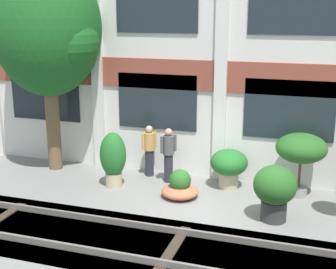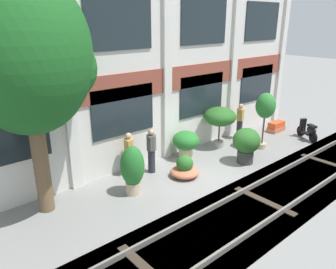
# 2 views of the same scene
# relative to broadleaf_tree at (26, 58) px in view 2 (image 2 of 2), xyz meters

# --- Properties ---
(ground_plane) EXTENTS (80.00, 80.00, 0.00)m
(ground_plane) POSITION_rel_broadleaf_tree_xyz_m (5.20, -1.68, -4.34)
(ground_plane) COLOR gray
(apartment_facade) EXTENTS (16.01, 0.64, 7.26)m
(apartment_facade) POSITION_rel_broadleaf_tree_xyz_m (5.20, 0.96, -0.72)
(apartment_facade) COLOR silver
(apartment_facade) RESTS_ON ground
(rail_tracks) EXTENTS (23.65, 2.80, 0.43)m
(rail_tracks) POSITION_rel_broadleaf_tree_xyz_m (5.20, -3.89, -4.47)
(rail_tracks) COLOR #5B5449
(rail_tracks) RESTS_ON ground
(broadleaf_tree) EXTENTS (3.46, 3.29, 6.54)m
(broadleaf_tree) POSITION_rel_broadleaf_tree_xyz_m (0.00, 0.00, 0.00)
(broadleaf_tree) COLOR brown
(broadleaf_tree) RESTS_ON ground
(potted_plant_wide_bowl) EXTENTS (1.02, 1.02, 0.78)m
(potted_plant_wide_bowl) POSITION_rel_broadleaf_tree_xyz_m (4.51, -1.07, -4.05)
(potted_plant_wide_bowl) COLOR #B76647
(potted_plant_wide_bowl) RESTS_ON ground
(potted_plant_square_trough) EXTENTS (1.01, 0.50, 0.49)m
(potted_plant_square_trough) POSITION_rel_broadleaf_tree_xyz_m (11.34, -0.46, -4.11)
(potted_plant_square_trough) COLOR #B76647
(potted_plant_square_trough) RESTS_ON ground
(potted_plant_glazed_jar) EXTENTS (0.76, 0.76, 1.61)m
(potted_plant_glazed_jar) POSITION_rel_broadleaf_tree_xyz_m (2.45, -0.87, -3.43)
(potted_plant_glazed_jar) COLOR tan
(potted_plant_glazed_jar) RESTS_ON ground
(potted_plant_stone_basin) EXTENTS (1.04, 1.04, 1.39)m
(potted_plant_stone_basin) POSITION_rel_broadleaf_tree_xyz_m (7.09, -1.75, -3.53)
(potted_plant_stone_basin) COLOR #333333
(potted_plant_stone_basin) RESTS_ON ground
(potted_plant_terracotta_small) EXTENTS (0.82, 0.82, 2.42)m
(potted_plant_terracotta_small) POSITION_rel_broadleaf_tree_xyz_m (8.86, -1.30, -2.55)
(potted_plant_terracotta_small) COLOR tan
(potted_plant_terracotta_small) RESTS_ON ground
(potted_plant_tall_urn) EXTENTS (1.37, 1.37, 1.77)m
(potted_plant_tall_urn) POSITION_rel_broadleaf_tree_xyz_m (7.58, 0.02, -3.01)
(potted_plant_tall_urn) COLOR gray
(potted_plant_tall_urn) RESTS_ON ground
(potted_plant_ribbed_drum) EXTENTS (1.06, 1.06, 1.13)m
(potted_plant_ribbed_drum) POSITION_rel_broadleaf_tree_xyz_m (5.63, 0.05, -3.66)
(potted_plant_ribbed_drum) COLOR tan
(potted_plant_ribbed_drum) RESTS_ON ground
(scooter_near_curb) EXTENTS (0.76, 1.28, 0.98)m
(scooter_near_curb) POSITION_rel_broadleaf_tree_xyz_m (11.37, -2.07, -3.90)
(scooter_near_curb) COLOR black
(scooter_near_curb) RESTS_ON ground
(resident_by_doorway) EXTENTS (0.35, 0.45, 1.58)m
(resident_by_doorway) POSITION_rel_broadleaf_tree_xyz_m (3.12, 0.30, -3.49)
(resident_by_doorway) COLOR #282833
(resident_by_doorway) RESTS_ON ground
(resident_watching_tracks) EXTENTS (0.36, 0.44, 1.65)m
(resident_watching_tracks) POSITION_rel_broadleaf_tree_xyz_m (9.11, 0.11, -3.45)
(resident_watching_tracks) COLOR #282833
(resident_watching_tracks) RESTS_ON ground
(resident_near_plants) EXTENTS (0.40, 0.41, 1.64)m
(resident_near_plants) POSITION_rel_broadleaf_tree_xyz_m (3.85, -0.04, -3.46)
(resident_near_plants) COLOR #282833
(resident_near_plants) RESTS_ON ground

